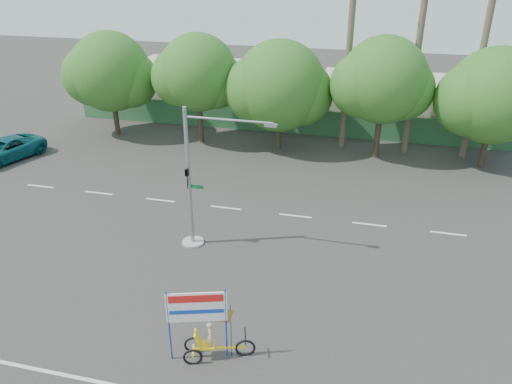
# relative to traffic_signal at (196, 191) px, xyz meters

# --- Properties ---
(ground) EXTENTS (120.00, 120.00, 0.00)m
(ground) POSITION_rel_traffic_signal_xyz_m (2.20, -3.98, -2.92)
(ground) COLOR #33302D
(ground) RESTS_ON ground
(fence) EXTENTS (38.00, 0.08, 2.00)m
(fence) POSITION_rel_traffic_signal_xyz_m (2.20, 17.52, -1.92)
(fence) COLOR #336B3D
(fence) RESTS_ON ground
(building_left) EXTENTS (12.00, 8.00, 4.00)m
(building_left) POSITION_rel_traffic_signal_xyz_m (-7.80, 22.02, -0.92)
(building_left) COLOR beige
(building_left) RESTS_ON ground
(building_right) EXTENTS (14.00, 8.00, 3.60)m
(building_right) POSITION_rel_traffic_signal_xyz_m (10.20, 22.02, -1.12)
(building_right) COLOR beige
(building_right) RESTS_ON ground
(tree_far_left) EXTENTS (7.14, 6.00, 7.96)m
(tree_far_left) POSITION_rel_traffic_signal_xyz_m (-11.85, 14.02, 1.84)
(tree_far_left) COLOR #473828
(tree_far_left) RESTS_ON ground
(tree_left) EXTENTS (6.66, 5.60, 8.07)m
(tree_left) POSITION_rel_traffic_signal_xyz_m (-4.85, 14.02, 2.14)
(tree_left) COLOR #473828
(tree_left) RESTS_ON ground
(tree_center) EXTENTS (7.62, 6.40, 7.85)m
(tree_center) POSITION_rel_traffic_signal_xyz_m (1.14, 14.02, 1.55)
(tree_center) COLOR #473828
(tree_center) RESTS_ON ground
(tree_right) EXTENTS (6.90, 5.80, 8.36)m
(tree_right) POSITION_rel_traffic_signal_xyz_m (8.15, 14.02, 2.32)
(tree_right) COLOR #473828
(tree_right) RESTS_ON ground
(tree_far_right) EXTENTS (7.38, 6.20, 7.94)m
(tree_far_right) POSITION_rel_traffic_signal_xyz_m (15.15, 14.02, 1.73)
(tree_far_right) COLOR #473828
(tree_far_right) RESTS_ON ground
(palm_mid) EXTENTS (3.73, 3.79, 15.45)m
(palm_mid) POSITION_rel_traffic_signal_xyz_m (14.20, 15.52, 6.48)
(palm_mid) COLOR #70604C
(palm_mid) RESTS_ON ground
(palm_short) EXTENTS (3.73, 3.79, 14.45)m
(palm_short) POSITION_rel_traffic_signal_xyz_m (5.70, 15.52, 5.94)
(palm_short) COLOR #70604C
(palm_short) RESTS_ON ground
(traffic_signal) EXTENTS (4.72, 1.10, 7.00)m
(traffic_signal) POSITION_rel_traffic_signal_xyz_m (0.00, 0.00, 0.00)
(traffic_signal) COLOR gray
(traffic_signal) RESTS_ON ground
(trike_billboard) EXTENTS (2.94, 1.24, 3.00)m
(trike_billboard) POSITION_rel_traffic_signal_xyz_m (2.93, -7.18, -1.71)
(trike_billboard) COLOR black
(trike_billboard) RESTS_ON ground
(pickup_truck) EXTENTS (4.13, 5.92, 1.50)m
(pickup_truck) POSITION_rel_traffic_signal_xyz_m (-16.75, 7.30, -2.17)
(pickup_truck) COLOR #0D575E
(pickup_truck) RESTS_ON ground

